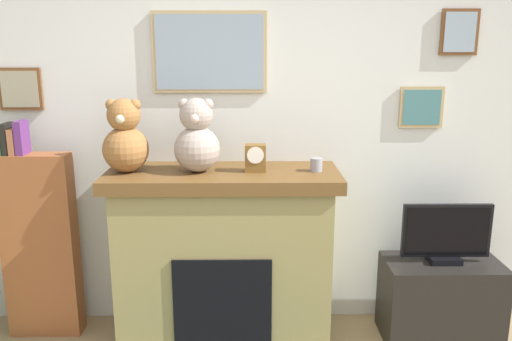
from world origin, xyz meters
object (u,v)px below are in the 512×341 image
object	(u,v)px
fireplace	(224,255)
bookshelf	(40,242)
television	(446,235)
teddy_bear_brown	(197,139)
candle_jar	(316,165)
tv_stand	(440,300)
teddy_bear_grey	(125,139)
mantel_clock	(255,158)

from	to	relation	value
fireplace	bookshelf	world-z (taller)	bookshelf
television	teddy_bear_brown	xyz separation A→B (m)	(-1.58, 0.01, 0.62)
fireplace	candle_jar	world-z (taller)	candle_jar
fireplace	tv_stand	distance (m)	1.46
television	candle_jar	distance (m)	0.96
teddy_bear_grey	tv_stand	bearing A→B (deg)	-0.26
fireplace	teddy_bear_grey	xyz separation A→B (m)	(-0.59, -0.02, 0.77)
bookshelf	tv_stand	size ratio (longest dim) A/B	1.94
tv_stand	television	distance (m)	0.46
fireplace	tv_stand	bearing A→B (deg)	-1.10
tv_stand	television	xyz separation A→B (m)	(0.00, -0.00, 0.46)
bookshelf	television	world-z (taller)	bookshelf
teddy_bear_brown	mantel_clock	bearing A→B (deg)	-0.15
television	teddy_bear_grey	size ratio (longest dim) A/B	1.26
fireplace	television	bearing A→B (deg)	-1.16
teddy_bear_grey	teddy_bear_brown	xyz separation A→B (m)	(0.44, -0.00, 0.00)
bookshelf	mantel_clock	world-z (taller)	bookshelf
bookshelf	teddy_bear_brown	xyz separation A→B (m)	(1.06, -0.09, 0.70)
teddy_bear_brown	candle_jar	bearing A→B (deg)	0.05
tv_stand	television	bearing A→B (deg)	-90.00
bookshelf	teddy_bear_grey	distance (m)	0.94
candle_jar	teddy_bear_grey	distance (m)	1.18
television	mantel_clock	world-z (taller)	mantel_clock
mantel_clock	candle_jar	bearing A→B (deg)	0.23
fireplace	bookshelf	xyz separation A→B (m)	(-1.22, 0.07, 0.07)
tv_stand	teddy_bear_grey	size ratio (longest dim) A/B	1.65
television	tv_stand	bearing A→B (deg)	90.00
bookshelf	teddy_bear_grey	xyz separation A→B (m)	(0.62, -0.09, 0.70)
fireplace	teddy_bear_brown	world-z (taller)	teddy_bear_brown
teddy_bear_brown	fireplace	bearing A→B (deg)	6.71
candle_jar	teddy_bear_grey	bearing A→B (deg)	-179.97
teddy_bear_grey	teddy_bear_brown	world-z (taller)	teddy_bear_brown
television	mantel_clock	xyz separation A→B (m)	(-1.22, 0.01, 0.50)
fireplace	bookshelf	bearing A→B (deg)	176.58
mantel_clock	bookshelf	bearing A→B (deg)	176.29
tv_stand	teddy_bear_grey	bearing A→B (deg)	179.74
fireplace	mantel_clock	distance (m)	0.68
bookshelf	candle_jar	world-z (taller)	bookshelf
tv_stand	teddy_bear_brown	distance (m)	1.91
candle_jar	mantel_clock	size ratio (longest dim) A/B	0.49
fireplace	candle_jar	size ratio (longest dim) A/B	17.31
fireplace	teddy_bear_brown	xyz separation A→B (m)	(-0.16, -0.02, 0.77)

